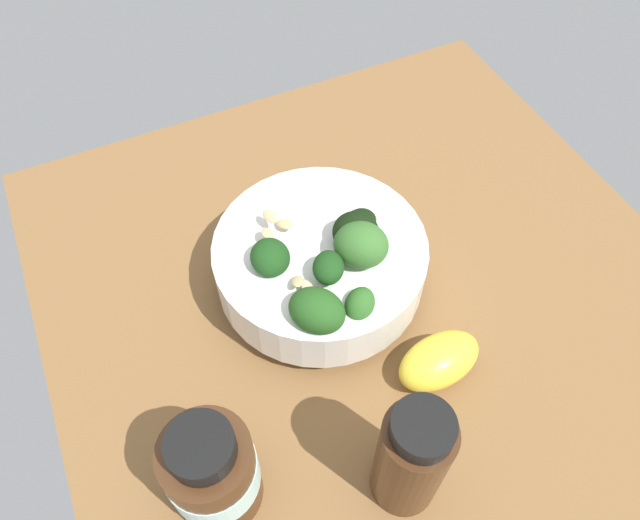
% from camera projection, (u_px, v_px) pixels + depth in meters
% --- Properties ---
extents(ground_plane, '(0.59, 0.59, 0.04)m').
position_uv_depth(ground_plane, '(367.00, 298.00, 0.59)').
color(ground_plane, brown).
extents(bowl_of_broccoli, '(0.19, 0.19, 0.10)m').
position_uv_depth(bowl_of_broccoli, '(322.00, 261.00, 0.54)').
color(bowl_of_broccoli, white).
rests_on(bowl_of_broccoli, ground_plane).
extents(lemon_wedge, '(0.08, 0.05, 0.04)m').
position_uv_depth(lemon_wedge, '(439.00, 361.00, 0.51)').
color(lemon_wedge, yellow).
rests_on(lemon_wedge, ground_plane).
extents(bottle_tall, '(0.05, 0.05, 0.13)m').
position_uv_depth(bottle_tall, '(412.00, 458.00, 0.42)').
color(bottle_tall, '#472814').
rests_on(bottle_tall, ground_plane).
extents(bottle_short, '(0.07, 0.07, 0.11)m').
position_uv_depth(bottle_short, '(212.00, 472.00, 0.42)').
color(bottle_short, '#472814').
rests_on(bottle_short, ground_plane).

